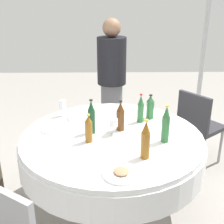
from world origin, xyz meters
The scene contains 20 objects.
ground_plane centered at (0.00, 0.00, 0.00)m, with size 10.00×10.00×0.00m, color gray.
dining_table centered at (0.00, 0.00, 0.60)m, with size 1.55×1.55×0.74m.
bottle_amber_east centered at (-0.37, -0.23, 0.88)m, with size 0.07×0.07×0.30m.
bottle_green_front centered at (0.27, -0.27, 0.86)m, with size 0.06×0.06×0.27m.
bottle_brown_south centered at (0.10, -0.07, 0.86)m, with size 0.07×0.07×0.27m.
bottle_amber_north centered at (-0.11, 0.19, 0.85)m, with size 0.06×0.06×0.24m.
bottle_dark_green_near centered at (0.05, 0.17, 0.88)m, with size 0.06×0.06×0.30m.
bottle_green_west centered at (-0.12, -0.42, 0.89)m, with size 0.06×0.06×0.31m.
bottle_green_right centered at (0.35, -0.37, 0.85)m, with size 0.07×0.07×0.24m.
wine_glass_north centered at (0.01, -0.01, 0.84)m, with size 0.07×0.07×0.14m.
wine_glass_near centered at (0.43, 0.47, 0.85)m, with size 0.06×0.06×0.16m.
plate_inner centered at (0.11, 0.51, 0.75)m, with size 0.20×0.20×0.02m.
plate_mid centered at (-0.58, -0.05, 0.75)m, with size 0.25×0.25×0.04m.
fork_front centered at (-0.21, -0.13, 0.74)m, with size 0.18×0.02×0.01m, color silver.
spoon_south centered at (0.41, -0.07, 0.74)m, with size 0.18×0.02×0.01m, color silver.
fork_north centered at (0.55, 0.20, 0.74)m, with size 0.18×0.02×0.01m, color silver.
folded_napkin centered at (0.34, 0.32, 0.75)m, with size 0.16×0.16×0.02m, color white.
person_front centered at (1.18, -0.02, 0.83)m, with size 0.34×0.34×1.59m.
chair_right centered at (0.73, -0.96, 0.52)m, with size 0.56×0.56×0.87m.
tent_pole_main centered at (2.23, -1.43, 1.20)m, with size 0.07×0.07×2.40m, color #B2B5B7.
Camera 1 is at (-2.23, 0.04, 1.85)m, focal length 47.34 mm.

